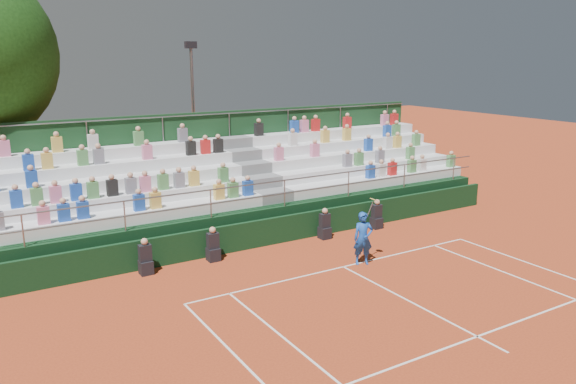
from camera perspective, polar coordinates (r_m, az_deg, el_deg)
ground at (r=18.60m, az=5.65°, el=-7.59°), size 90.00×90.00×0.00m
courtside_wall at (r=20.93m, az=0.43°, el=-3.63°), size 20.00×0.15×1.00m
line_officials at (r=20.05m, az=-1.50°, el=-4.48°), size 9.79×0.40×1.19m
grandstand at (r=23.49m, az=-3.74°, el=-0.28°), size 20.00×5.20×4.40m
tennis_player at (r=18.64m, az=7.64°, el=-4.68°), size 0.91×0.65×2.22m
floodlight_mast at (r=30.02m, az=-9.63°, el=9.00°), size 0.60×0.25×7.44m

